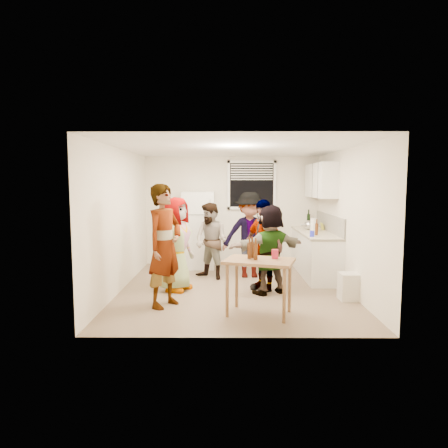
{
  "coord_description": "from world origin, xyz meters",
  "views": [
    {
      "loc": [
        -0.13,
        -7.0,
        1.9
      ],
      "look_at": [
        -0.17,
        0.27,
        1.15
      ],
      "focal_mm": 32.0,
      "sensor_mm": 36.0,
      "label": 1
    }
  ],
  "objects_px": {
    "beer_bottle_table": "(249,258)",
    "guest_back_left": "(211,279)",
    "guest_stripe": "(166,306)",
    "refrigerator": "(199,230)",
    "beer_bottle_counter": "(316,235)",
    "blue_cup": "(312,237)",
    "trash_bin": "(349,285)",
    "guest_orange": "(270,293)",
    "serving_table": "(259,314)",
    "guest_back_right": "(249,277)",
    "kettle": "(309,230)",
    "guest_grey": "(177,290)",
    "wine_bottle": "(308,227)",
    "guest_black": "(263,290)",
    "red_cup": "(275,259)"
  },
  "relations": [
    {
      "from": "blue_cup",
      "to": "refrigerator",
      "type": "bearing_deg",
      "value": 146.17
    },
    {
      "from": "red_cup",
      "to": "guest_orange",
      "type": "distance_m",
      "value": 1.32
    },
    {
      "from": "refrigerator",
      "to": "guest_grey",
      "type": "xyz_separation_m",
      "value": [
        -0.26,
        -1.94,
        -0.85
      ]
    },
    {
      "from": "refrigerator",
      "to": "trash_bin",
      "type": "height_order",
      "value": "refrigerator"
    },
    {
      "from": "red_cup",
      "to": "refrigerator",
      "type": "bearing_deg",
      "value": 112.63
    },
    {
      "from": "guest_black",
      "to": "guest_orange",
      "type": "distance_m",
      "value": 0.24
    },
    {
      "from": "guest_stripe",
      "to": "guest_back_right",
      "type": "relative_size",
      "value": 1.1
    },
    {
      "from": "guest_stripe",
      "to": "guest_back_left",
      "type": "relative_size",
      "value": 1.25
    },
    {
      "from": "guest_grey",
      "to": "guest_orange",
      "type": "xyz_separation_m",
      "value": [
        1.63,
        -0.19,
        0.0
      ]
    },
    {
      "from": "trash_bin",
      "to": "guest_orange",
      "type": "distance_m",
      "value": 1.32
    },
    {
      "from": "kettle",
      "to": "beer_bottle_counter",
      "type": "height_order",
      "value": "beer_bottle_counter"
    },
    {
      "from": "trash_bin",
      "to": "guest_back_left",
      "type": "bearing_deg",
      "value": 147.89
    },
    {
      "from": "refrigerator",
      "to": "beer_bottle_table",
      "type": "relative_size",
      "value": 7.55
    },
    {
      "from": "beer_bottle_table",
      "to": "guest_stripe",
      "type": "distance_m",
      "value": 1.55
    },
    {
      "from": "refrigerator",
      "to": "guest_orange",
      "type": "distance_m",
      "value": 2.68
    },
    {
      "from": "guest_back_right",
      "to": "guest_orange",
      "type": "relative_size",
      "value": 1.12
    },
    {
      "from": "kettle",
      "to": "beer_bottle_table",
      "type": "distance_m",
      "value": 3.16
    },
    {
      "from": "guest_stripe",
      "to": "guest_orange",
      "type": "height_order",
      "value": "guest_orange"
    },
    {
      "from": "serving_table",
      "to": "guest_back_right",
      "type": "bearing_deg",
      "value": 90.06
    },
    {
      "from": "serving_table",
      "to": "guest_stripe",
      "type": "height_order",
      "value": "serving_table"
    },
    {
      "from": "guest_grey",
      "to": "guest_back_right",
      "type": "xyz_separation_m",
      "value": [
        1.35,
        1.02,
        0.0
      ]
    },
    {
      "from": "trash_bin",
      "to": "red_cup",
      "type": "height_order",
      "value": "red_cup"
    },
    {
      "from": "kettle",
      "to": "guest_black",
      "type": "relative_size",
      "value": 0.16
    },
    {
      "from": "beer_bottle_table",
      "to": "guest_back_left",
      "type": "distance_m",
      "value": 2.33
    },
    {
      "from": "kettle",
      "to": "beer_bottle_table",
      "type": "xyz_separation_m",
      "value": [
        -1.45,
        -2.81,
        -0.09
      ]
    },
    {
      "from": "beer_bottle_counter",
      "to": "blue_cup",
      "type": "height_order",
      "value": "beer_bottle_counter"
    },
    {
      "from": "wine_bottle",
      "to": "beer_bottle_counter",
      "type": "distance_m",
      "value": 1.5
    },
    {
      "from": "beer_bottle_counter",
      "to": "serving_table",
      "type": "distance_m",
      "value": 2.51
    },
    {
      "from": "trash_bin",
      "to": "guest_stripe",
      "type": "height_order",
      "value": "trash_bin"
    },
    {
      "from": "refrigerator",
      "to": "guest_stripe",
      "type": "relative_size",
      "value": 0.9
    },
    {
      "from": "kettle",
      "to": "trash_bin",
      "type": "relative_size",
      "value": 0.59
    },
    {
      "from": "kettle",
      "to": "guest_back_left",
      "type": "height_order",
      "value": "kettle"
    },
    {
      "from": "beer_bottle_table",
      "to": "guest_back_right",
      "type": "distance_m",
      "value": 2.4
    },
    {
      "from": "guest_stripe",
      "to": "refrigerator",
      "type": "bearing_deg",
      "value": 24.36
    },
    {
      "from": "trash_bin",
      "to": "guest_back_right",
      "type": "distance_m",
      "value": 2.22
    },
    {
      "from": "guest_back_right",
      "to": "guest_orange",
      "type": "height_order",
      "value": "guest_back_right"
    },
    {
      "from": "beer_bottle_table",
      "to": "guest_back_left",
      "type": "bearing_deg",
      "value": 106.9
    },
    {
      "from": "refrigerator",
      "to": "guest_grey",
      "type": "bearing_deg",
      "value": -97.73
    },
    {
      "from": "serving_table",
      "to": "guest_stripe",
      "type": "xyz_separation_m",
      "value": [
        -1.42,
        0.4,
        0.0
      ]
    },
    {
      "from": "beer_bottle_counter",
      "to": "trash_bin",
      "type": "distance_m",
      "value": 1.43
    },
    {
      "from": "kettle",
      "to": "beer_bottle_counter",
      "type": "distance_m",
      "value": 0.91
    },
    {
      "from": "guest_back_left",
      "to": "guest_black",
      "type": "height_order",
      "value": "guest_back_left"
    },
    {
      "from": "blue_cup",
      "to": "guest_orange",
      "type": "xyz_separation_m",
      "value": [
        -0.85,
        -0.65,
        -0.9
      ]
    },
    {
      "from": "serving_table",
      "to": "beer_bottle_table",
      "type": "bearing_deg",
      "value": 148.75
    },
    {
      "from": "beer_bottle_counter",
      "to": "guest_stripe",
      "type": "xyz_separation_m",
      "value": [
        -2.68,
        -1.58,
        -0.9
      ]
    },
    {
      "from": "beer_bottle_counter",
      "to": "blue_cup",
      "type": "relative_size",
      "value": 2.0
    },
    {
      "from": "kettle",
      "to": "guest_orange",
      "type": "distance_m",
      "value": 2.24
    },
    {
      "from": "blue_cup",
      "to": "guest_back_right",
      "type": "relative_size",
      "value": 0.07
    },
    {
      "from": "guest_black",
      "to": "guest_orange",
      "type": "xyz_separation_m",
      "value": [
        0.1,
        -0.22,
        0.0
      ]
    },
    {
      "from": "kettle",
      "to": "wine_bottle",
      "type": "bearing_deg",
      "value": 93.19
    }
  ]
}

